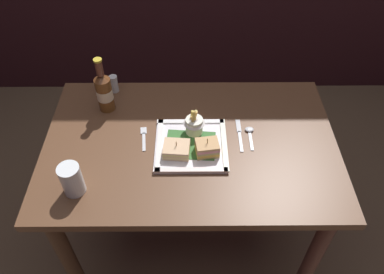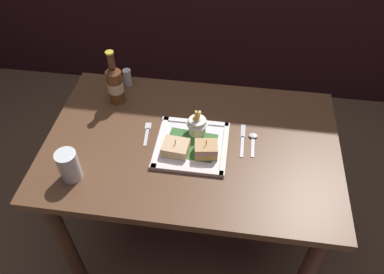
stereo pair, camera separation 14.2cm
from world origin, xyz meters
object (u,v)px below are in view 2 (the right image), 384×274
(dining_table, at_px, (192,162))
(square_plate, at_px, (192,145))
(fries_cup, at_px, (197,124))
(pepper_shaker, at_px, (128,78))
(sandwich_half_left, at_px, (176,148))
(salt_shaker, at_px, (116,78))
(knife, at_px, (243,139))
(fork, at_px, (147,133))
(spoon, at_px, (253,139))
(water_glass, at_px, (69,167))
(beer_bottle, at_px, (115,83))
(sandwich_half_right, at_px, (206,150))

(dining_table, relative_size, square_plate, 4.22)
(fries_cup, bearing_deg, pepper_shaker, 142.58)
(sandwich_half_left, distance_m, fries_cup, 0.13)
(pepper_shaker, bearing_deg, dining_table, -43.06)
(dining_table, xyz_separation_m, salt_shaker, (-0.38, 0.31, 0.16))
(fries_cup, distance_m, knife, 0.19)
(fork, relative_size, salt_shaker, 1.81)
(sandwich_half_left, relative_size, pepper_shaker, 1.29)
(knife, bearing_deg, spoon, 5.99)
(knife, distance_m, spoon, 0.04)
(water_glass, xyz_separation_m, spoon, (0.63, 0.27, -0.05))
(square_plate, bearing_deg, salt_shaker, 139.42)
(fries_cup, height_order, pepper_shaker, fries_cup)
(dining_table, height_order, sandwich_half_left, sandwich_half_left)
(fries_cup, xyz_separation_m, knife, (0.18, -0.01, -0.06))
(sandwich_half_left, height_order, beer_bottle, beer_bottle)
(knife, relative_size, spoon, 1.41)
(fries_cup, xyz_separation_m, water_glass, (-0.41, -0.27, -0.01))
(beer_bottle, relative_size, salt_shaker, 3.38)
(fries_cup, xyz_separation_m, salt_shaker, (-0.40, 0.26, -0.03))
(dining_table, height_order, knife, knife)
(dining_table, distance_m, knife, 0.23)
(square_plate, xyz_separation_m, water_glass, (-0.40, -0.20, 0.04))
(beer_bottle, height_order, spoon, beer_bottle)
(fries_cup, relative_size, pepper_shaker, 1.48)
(water_glass, xyz_separation_m, pepper_shaker, (0.07, 0.53, -0.02))
(square_plate, distance_m, sandwich_half_right, 0.08)
(sandwich_half_left, xyz_separation_m, pepper_shaker, (-0.28, 0.37, 0.01))
(sandwich_half_right, height_order, spoon, sandwich_half_right)
(square_plate, relative_size, fries_cup, 2.29)
(dining_table, relative_size, salt_shaker, 15.50)
(dining_table, distance_m, pepper_shaker, 0.48)
(dining_table, distance_m, fork, 0.22)
(beer_bottle, distance_m, water_glass, 0.42)
(square_plate, relative_size, sandwich_half_right, 2.92)
(pepper_shaker, bearing_deg, sandwich_half_left, -53.18)
(dining_table, height_order, water_glass, water_glass)
(fork, xyz_separation_m, salt_shaker, (-0.20, 0.29, 0.03))
(dining_table, height_order, beer_bottle, beer_bottle)
(water_glass, height_order, fork, water_glass)
(sandwich_half_right, relative_size, knife, 0.51)
(beer_bottle, bearing_deg, fries_cup, -22.72)
(square_plate, distance_m, salt_shaker, 0.51)
(sandwich_half_left, relative_size, fork, 0.77)
(sandwich_half_left, height_order, spoon, sandwich_half_left)
(sandwich_half_right, xyz_separation_m, fries_cup, (-0.05, 0.11, 0.02))
(salt_shaker, height_order, pepper_shaker, pepper_shaker)
(beer_bottle, height_order, fork, beer_bottle)
(salt_shaker, distance_m, pepper_shaker, 0.05)
(sandwich_half_left, height_order, fries_cup, fries_cup)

